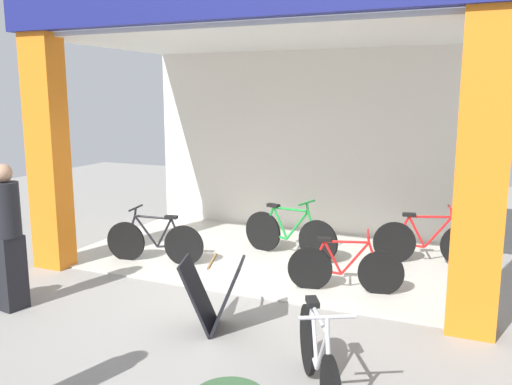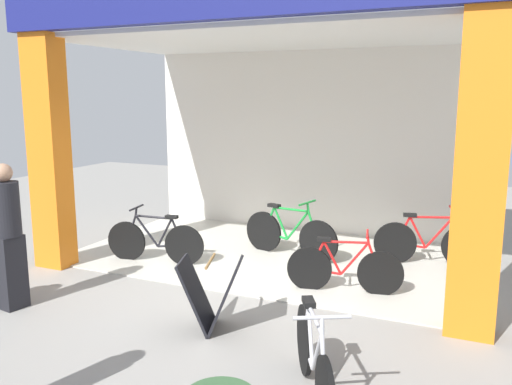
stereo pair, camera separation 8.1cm
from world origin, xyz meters
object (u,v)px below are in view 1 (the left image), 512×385
(pedestrian_1, at_px, (8,236))
(bicycle_inside_0, at_px, (289,234))
(bicycle_inside_1, at_px, (428,242))
(bicycle_parked_0, at_px, (318,361))
(bicycle_inside_3, at_px, (155,241))
(bicycle_inside_2, at_px, (345,268))
(sandwich_board_sign, at_px, (213,295))

(pedestrian_1, bearing_deg, bicycle_inside_0, 54.57)
(bicycle_inside_1, distance_m, bicycle_parked_0, 4.09)
(bicycle_inside_1, distance_m, bicycle_inside_3, 4.01)
(bicycle_inside_0, relative_size, bicycle_inside_3, 1.07)
(bicycle_inside_0, xyz_separation_m, bicycle_inside_2, (1.16, -1.16, -0.04))
(bicycle_inside_0, xyz_separation_m, sandwich_board_sign, (0.15, -2.77, 0.02))
(bicycle_inside_1, xyz_separation_m, bicycle_inside_3, (-3.71, -1.52, -0.01))
(bicycle_inside_2, distance_m, pedestrian_1, 4.02)
(bicycle_inside_1, relative_size, pedestrian_1, 0.91)
(bicycle_inside_0, distance_m, pedestrian_1, 3.94)
(bicycle_inside_0, height_order, bicycle_inside_2, bicycle_inside_0)
(bicycle_inside_2, bearing_deg, pedestrian_1, -149.33)
(sandwich_board_sign, bearing_deg, bicycle_inside_0, 93.02)
(bicycle_inside_1, xyz_separation_m, sandwich_board_sign, (-1.85, -3.21, 0.04))
(sandwich_board_sign, bearing_deg, bicycle_inside_3, 137.86)
(bicycle_inside_1, bearing_deg, sandwich_board_sign, -119.97)
(bicycle_inside_3, xyz_separation_m, pedestrian_1, (-0.55, -2.10, 0.54))
(bicycle_inside_1, xyz_separation_m, bicycle_parked_0, (-0.44, -4.07, -0.00))
(bicycle_inside_1, bearing_deg, bicycle_inside_0, -167.65)
(bicycle_inside_1, distance_m, sandwich_board_sign, 3.70)
(bicycle_inside_0, xyz_separation_m, bicycle_parked_0, (1.56, -3.63, -0.01))
(pedestrian_1, bearing_deg, bicycle_parked_0, -6.62)
(sandwich_board_sign, height_order, pedestrian_1, pedestrian_1)
(bicycle_inside_1, bearing_deg, bicycle_inside_3, -157.67)
(bicycle_inside_0, relative_size, bicycle_parked_0, 1.14)
(bicycle_inside_2, height_order, bicycle_inside_3, bicycle_inside_3)
(bicycle_inside_2, height_order, sandwich_board_sign, bicycle_inside_2)
(sandwich_board_sign, bearing_deg, bicycle_parked_0, -31.35)
(bicycle_inside_1, height_order, bicycle_parked_0, bicycle_inside_1)
(bicycle_inside_3, relative_size, sandwich_board_sign, 1.94)
(bicycle_inside_0, height_order, pedestrian_1, pedestrian_1)
(bicycle_inside_1, height_order, sandwich_board_sign, bicycle_inside_1)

